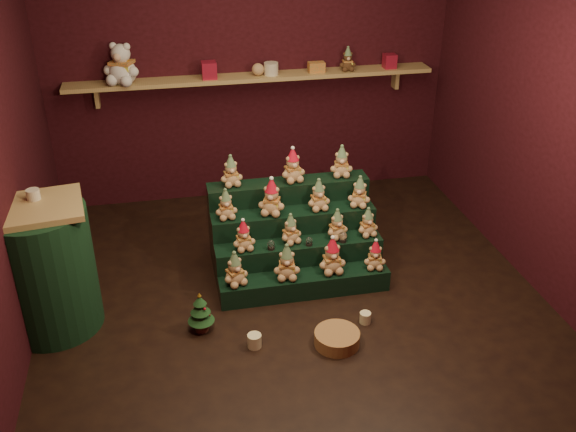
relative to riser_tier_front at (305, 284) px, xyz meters
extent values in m
plane|color=black|center=(-0.10, -0.02, -0.09)|extent=(4.00, 4.00, 0.00)
cube|color=black|center=(-0.10, 2.03, 1.31)|extent=(4.00, 0.10, 2.80)
cube|color=black|center=(-0.10, -2.07, 1.31)|extent=(4.00, 0.10, 2.80)
cube|color=black|center=(1.95, -0.02, 1.31)|extent=(0.10, 4.00, 2.80)
cube|color=#A68B53|center=(-0.10, 1.85, 1.21)|extent=(3.60, 0.26, 0.04)
cube|color=#A68B53|center=(-1.60, 1.92, 1.09)|extent=(0.04, 0.12, 0.20)
cube|color=#A68B53|center=(1.40, 1.92, 1.09)|extent=(0.04, 0.12, 0.20)
cube|color=black|center=(0.00, 0.00, 0.00)|extent=(1.40, 0.22, 0.18)
cube|color=black|center=(0.00, 0.22, 0.09)|extent=(1.40, 0.22, 0.36)
cube|color=black|center=(0.00, 0.44, 0.18)|extent=(1.40, 0.22, 0.54)
cube|color=black|center=(0.00, 0.66, 0.27)|extent=(1.40, 0.22, 0.72)
cylinder|color=black|center=(-0.25, 0.16, 0.28)|extent=(0.06, 0.06, 0.02)
sphere|color=silver|center=(-0.25, 0.16, 0.32)|extent=(0.06, 0.06, 0.06)
cylinder|color=black|center=(0.07, 0.16, 0.28)|extent=(0.05, 0.05, 0.02)
sphere|color=silver|center=(0.07, 0.16, 0.32)|extent=(0.06, 0.06, 0.06)
cylinder|color=black|center=(0.36, 0.16, 0.28)|extent=(0.06, 0.06, 0.03)
sphere|color=silver|center=(0.36, 0.16, 0.33)|extent=(0.07, 0.07, 0.07)
cube|color=#A68B53|center=(-1.96, 0.00, 0.91)|extent=(0.74, 0.64, 0.04)
cylinder|color=black|center=(-1.96, 0.00, 0.40)|extent=(0.71, 0.71, 0.98)
cylinder|color=beige|center=(-1.96, 0.10, 0.97)|extent=(0.09, 0.09, 0.08)
cylinder|color=#452218|center=(-0.87, -0.31, -0.06)|extent=(0.10, 0.10, 0.05)
cone|color=#143818|center=(-0.87, -0.31, 0.05)|extent=(0.20, 0.20, 0.10)
cone|color=#143818|center=(-0.87, -0.31, 0.12)|extent=(0.15, 0.15, 0.09)
cone|color=#143818|center=(-0.87, -0.31, 0.19)|extent=(0.10, 0.10, 0.07)
cone|color=gold|center=(-0.87, -0.31, 0.24)|extent=(0.03, 0.03, 0.03)
cylinder|color=beige|center=(-0.51, -0.58, -0.04)|extent=(0.10, 0.10, 0.10)
cylinder|color=beige|center=(0.37, -0.47, -0.05)|extent=(0.09, 0.09, 0.09)
cylinder|color=olive|center=(0.09, -0.68, -0.04)|extent=(0.35, 0.35, 0.10)
cube|color=maroon|center=(-0.53, 1.83, 1.31)|extent=(0.14, 0.14, 0.16)
cylinder|color=beige|center=(0.07, 1.83, 1.29)|extent=(0.14, 0.14, 0.12)
cube|color=maroon|center=(1.29, 1.83, 1.30)|extent=(0.12, 0.12, 0.14)
sphere|color=tan|center=(-0.06, 1.83, 1.29)|extent=(0.12, 0.12, 0.12)
cube|color=orange|center=(0.53, 1.83, 1.28)|extent=(0.16, 0.10, 0.10)
camera|label=1|loc=(-1.02, -4.24, 2.98)|focal=40.00mm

